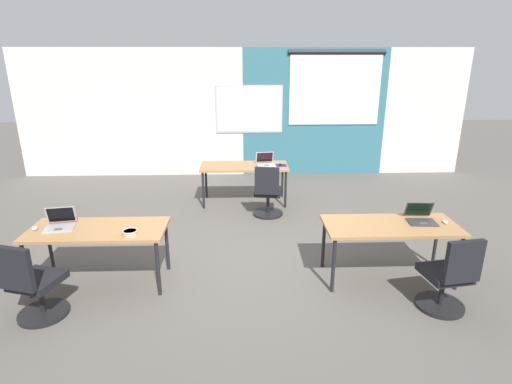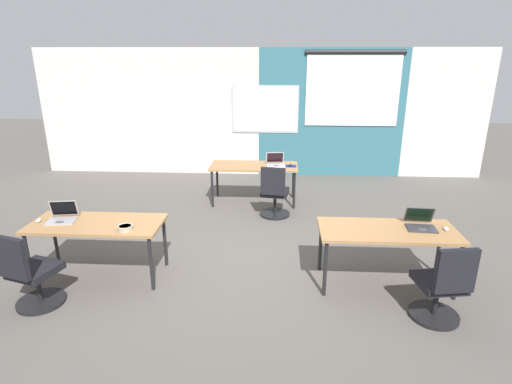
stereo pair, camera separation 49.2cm
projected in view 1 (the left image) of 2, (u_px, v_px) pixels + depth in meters
The scene contains 16 objects.
ground_plane at pixel (246, 257), 5.67m from camera, with size 24.00×24.00×0.00m.
back_wall_assembly at pixel (246, 113), 9.18m from camera, with size 10.00×0.27×2.80m.
desk_near_left at pixel (98, 233), 4.83m from camera, with size 1.60×0.70×0.72m.
desk_near_right at pixel (390, 229), 4.94m from camera, with size 1.60×0.70×0.72m.
desk_far_center at pixel (244, 169), 7.54m from camera, with size 1.60×0.70×0.72m.
laptop_near_right_end at pixel (421, 218), 5.00m from camera, with size 0.35×0.34×0.22m.
mouse_near_right_end at pixel (445, 222), 4.96m from camera, with size 0.07×0.11×0.03m.
chair_near_right_end at pixel (448, 280), 4.37m from camera, with size 0.52×0.57×0.92m.
laptop_far_right at pixel (266, 162), 7.54m from camera, with size 0.37×0.35×0.23m.
mousepad_far_right at pixel (280, 165), 7.51m from camera, with size 0.22×0.19×0.00m.
mouse_far_right at pixel (280, 164), 7.51m from camera, with size 0.07×0.11×0.03m.
chair_far_right at pixel (268, 195), 6.97m from camera, with size 0.52×0.57×0.92m.
laptop_near_left_end at pixel (60, 223), 4.82m from camera, with size 0.37×0.34×0.23m.
mouse_near_left_end at pixel (35, 228), 4.77m from camera, with size 0.08×0.11×0.03m.
chair_near_left_end at pixel (33, 287), 4.23m from camera, with size 0.55×0.60×0.92m.
snack_bowl at pixel (130, 232), 4.62m from camera, with size 0.18×0.18×0.06m.
Camera 1 is at (-0.03, -5.08, 2.67)m, focal length 28.71 mm.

